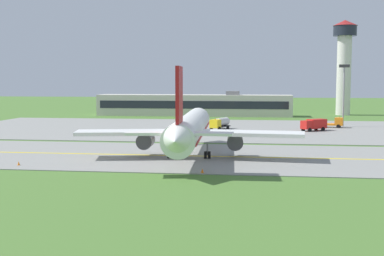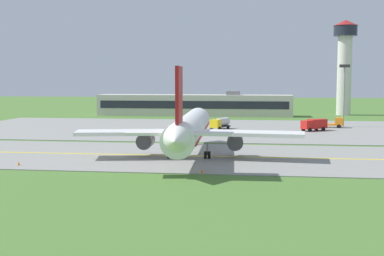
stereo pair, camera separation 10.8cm
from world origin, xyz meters
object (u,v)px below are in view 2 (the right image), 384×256
(airplane_lead, at_px, (190,129))
(control_tower, at_px, (345,59))
(service_truck_baggage, at_px, (314,124))
(service_truck_fuel, at_px, (334,123))
(service_truck_catering, at_px, (220,123))
(apron_light_mast, at_px, (344,87))

(airplane_lead, bearing_deg, control_tower, 69.02)
(airplane_lead, bearing_deg, service_truck_baggage, 61.83)
(service_truck_baggage, xyz_separation_m, service_truck_fuel, (5.31, 8.58, -0.35))
(service_truck_fuel, distance_m, control_tower, 48.90)
(airplane_lead, xyz_separation_m, service_truck_fuel, (26.96, 49.01, -2.95))
(service_truck_catering, relative_size, apron_light_mast, 0.43)
(service_truck_fuel, relative_size, control_tower, 0.23)
(service_truck_baggage, distance_m, apron_light_mast, 15.68)
(service_truck_fuel, height_order, apron_light_mast, apron_light_mast)
(apron_light_mast, bearing_deg, service_truck_baggage, -125.16)
(service_truck_fuel, bearing_deg, service_truck_catering, -162.73)
(airplane_lead, bearing_deg, service_truck_catering, 88.34)
(service_truck_fuel, xyz_separation_m, service_truck_catering, (-25.77, -8.01, 0.35))
(service_truck_catering, bearing_deg, airplane_lead, -91.66)
(service_truck_baggage, distance_m, service_truck_catering, 20.47)
(service_truck_fuel, bearing_deg, service_truck_baggage, -121.75)
(control_tower, relative_size, apron_light_mast, 2.02)
(service_truck_baggage, bearing_deg, apron_light_mast, 54.84)
(airplane_lead, relative_size, service_truck_baggage, 6.63)
(service_truck_catering, height_order, control_tower, control_tower)
(control_tower, distance_m, apron_light_mast, 43.88)
(service_truck_baggage, xyz_separation_m, service_truck_catering, (-20.46, 0.57, 0.00))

